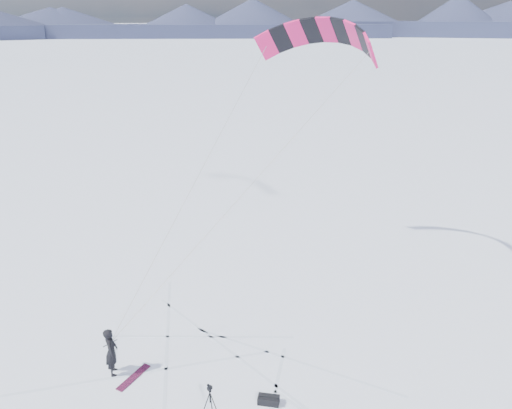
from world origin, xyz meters
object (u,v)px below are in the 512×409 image
snowkiter (114,373)px  snowboard (134,377)px  tripod (210,400)px  gear_bag_b (269,400)px

snowkiter → snowboard: size_ratio=1.20×
snowboard → snowkiter: bearing=99.2°
snowboard → tripod: size_ratio=1.01×
gear_bag_b → snowboard: bearing=175.4°
gear_bag_b → tripod: bearing=-142.6°
snowkiter → snowboard: 0.78m
tripod → snowboard: bearing=89.6°
gear_bag_b → snowkiter: bearing=174.8°
snowboard → tripod: bearing=-98.6°
snowkiter → gear_bag_b: snowkiter is taller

